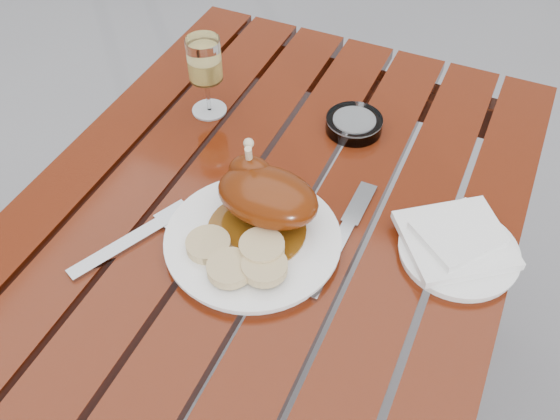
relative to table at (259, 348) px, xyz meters
The scene contains 10 objects.
table is the anchor object (origin of this frame).
dinner_plate 0.39m from the table, 64.22° to the right, with size 0.28×0.28×0.02m, color white.
roast_duck 0.44m from the table, 60.77° to the left, with size 0.17×0.17×0.12m.
bread_dumplings 0.42m from the table, 75.98° to the right, with size 0.17×0.12×0.03m.
wine_glass 0.56m from the table, 131.26° to the left, with size 0.07×0.07×0.16m, color #F3D76E.
side_plate 0.50m from the table, 14.47° to the left, with size 0.19×0.19×0.02m, color white.
napkin 0.51m from the table, 16.66° to the left, with size 0.16×0.15×0.01m, color white.
ashtray 0.50m from the table, 78.00° to the left, with size 0.11×0.11×0.03m, color #B2B7BC.
fork 0.43m from the table, 146.43° to the right, with size 0.02×0.20×0.01m, color gray.
knife 0.40m from the table, ahead, with size 0.02×0.22×0.01m, color gray.
Camera 1 is at (0.31, -0.59, 1.51)m, focal length 40.00 mm.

